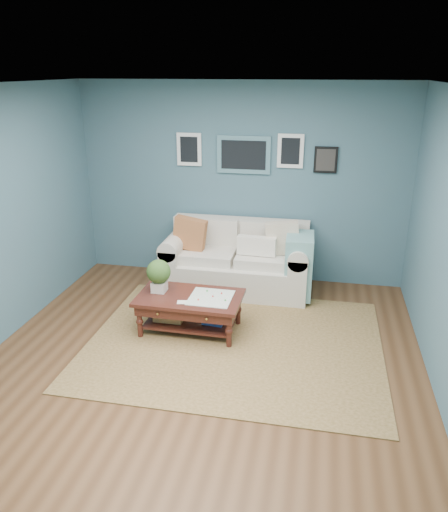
# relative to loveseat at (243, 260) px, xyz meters

# --- Properties ---
(room_shell) EXTENTS (5.00, 5.02, 2.70)m
(room_shell) POSITION_rel_loveseat_xyz_m (-0.12, -1.97, 0.95)
(room_shell) COLOR brown
(room_shell) RESTS_ON ground
(area_rug) EXTENTS (3.17, 2.53, 0.01)m
(area_rug) POSITION_rel_loveseat_xyz_m (0.15, -1.45, -0.41)
(area_rug) COLOR brown
(area_rug) RESTS_ON ground
(loveseat) EXTENTS (1.97, 0.89, 1.01)m
(loveseat) POSITION_rel_loveseat_xyz_m (0.00, 0.00, 0.00)
(loveseat) COLOR beige
(loveseat) RESTS_ON ground
(coffee_table) EXTENTS (1.18, 0.70, 0.82)m
(coffee_table) POSITION_rel_loveseat_xyz_m (-0.46, -1.27, -0.05)
(coffee_table) COLOR #371810
(coffee_table) RESTS_ON ground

